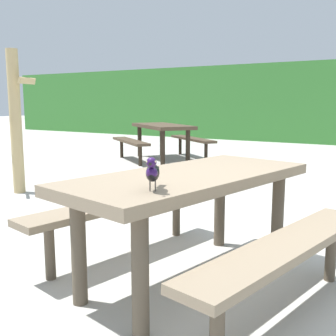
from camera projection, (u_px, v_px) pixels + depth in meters
ground_plane at (228, 277)px, 2.82m from camera, size 60.00×60.00×0.00m
picnic_table_foreground at (190, 200)px, 2.69m from camera, size 1.99×2.01×0.74m
bird_grackle at (153, 172)px, 2.09m from camera, size 0.16×0.26×0.18m
picnic_table_mid_left at (162, 133)px, 8.51m from camera, size 2.37×2.36×0.74m
stalk_post_left_side at (16, 122)px, 5.31m from camera, size 0.57×0.54×1.87m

